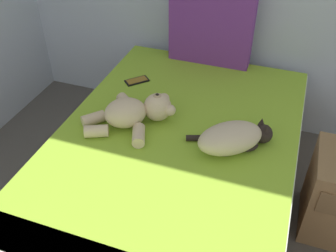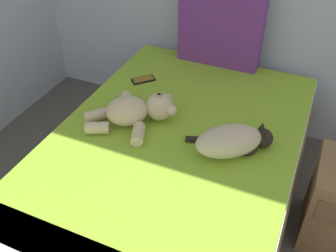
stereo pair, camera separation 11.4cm
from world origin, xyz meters
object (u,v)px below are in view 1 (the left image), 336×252
object	(u,v)px
cat	(233,138)
cell_phone	(137,81)
bed	(172,179)
teddy_bear	(135,112)
patterned_cushion	(211,27)

from	to	relation	value
cat	cell_phone	size ratio (longest dim) A/B	2.72
bed	teddy_bear	bearing A→B (deg)	160.09
cat	cell_phone	world-z (taller)	cat
cell_phone	cat	bearing A→B (deg)	-31.55
bed	cat	world-z (taller)	cat
cat	teddy_bear	bearing A→B (deg)	176.27
cat	teddy_bear	size ratio (longest dim) A/B	0.87
bed	cat	size ratio (longest dim) A/B	4.64
cat	cell_phone	bearing A→B (deg)	148.45
patterned_cushion	cell_phone	size ratio (longest dim) A/B	3.51
cat	teddy_bear	world-z (taller)	teddy_bear
cat	teddy_bear	distance (m)	0.55
bed	cell_phone	distance (m)	0.70
teddy_bear	cell_phone	bearing A→B (deg)	111.95
teddy_bear	patterned_cushion	bearing A→B (deg)	76.00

